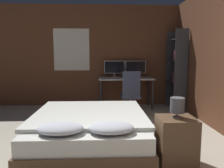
{
  "coord_description": "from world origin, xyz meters",
  "views": [
    {
      "loc": [
        -0.16,
        -2.06,
        1.35
      ],
      "look_at": [
        0.04,
        2.56,
        0.75
      ],
      "focal_mm": 35.0,
      "sensor_mm": 36.0,
      "label": 1
    }
  ],
  "objects_px": {
    "monitor_left": "(114,68)",
    "monitor_right": "(136,68)",
    "bedside_lamp": "(177,106)",
    "computer_mouse": "(137,78)",
    "office_chair": "(131,98)",
    "nightstand": "(176,141)",
    "bed": "(90,129)",
    "desk": "(126,82)",
    "keyboard": "(127,78)",
    "bookshelf": "(177,67)"
  },
  "relations": [
    {
      "from": "desk",
      "to": "bookshelf",
      "type": "distance_m",
      "value": 1.35
    },
    {
      "from": "computer_mouse",
      "to": "monitor_left",
      "type": "bearing_deg",
      "value": 142.3
    },
    {
      "from": "monitor_right",
      "to": "office_chair",
      "type": "bearing_deg",
      "value": -104.77
    },
    {
      "from": "monitor_left",
      "to": "keyboard",
      "type": "bearing_deg",
      "value": -56.42
    },
    {
      "from": "bed",
      "to": "monitor_right",
      "type": "relative_size",
      "value": 3.53
    },
    {
      "from": "bedside_lamp",
      "to": "computer_mouse",
      "type": "distance_m",
      "value": 2.85
    },
    {
      "from": "monitor_right",
      "to": "bookshelf",
      "type": "xyz_separation_m",
      "value": [
        0.98,
        -0.43,
        0.05
      ]
    },
    {
      "from": "bookshelf",
      "to": "monitor_left",
      "type": "bearing_deg",
      "value": 164.4
    },
    {
      "from": "bedside_lamp",
      "to": "bookshelf",
      "type": "xyz_separation_m",
      "value": [
        0.96,
        2.84,
        0.33
      ]
    },
    {
      "from": "bed",
      "to": "computer_mouse",
      "type": "bearing_deg",
      "value": 63.86
    },
    {
      "from": "monitor_left",
      "to": "office_chair",
      "type": "height_order",
      "value": "monitor_left"
    },
    {
      "from": "nightstand",
      "to": "monitor_left",
      "type": "relative_size",
      "value": 1.1
    },
    {
      "from": "monitor_left",
      "to": "computer_mouse",
      "type": "bearing_deg",
      "value": -37.7
    },
    {
      "from": "office_chair",
      "to": "nightstand",
      "type": "bearing_deg",
      "value": -83.33
    },
    {
      "from": "nightstand",
      "to": "bookshelf",
      "type": "xyz_separation_m",
      "value": [
        0.96,
        2.84,
        0.78
      ]
    },
    {
      "from": "computer_mouse",
      "to": "bookshelf",
      "type": "distance_m",
      "value": 1.04
    },
    {
      "from": "bed",
      "to": "monitor_left",
      "type": "bearing_deg",
      "value": 78.87
    },
    {
      "from": "nightstand",
      "to": "computer_mouse",
      "type": "height_order",
      "value": "computer_mouse"
    },
    {
      "from": "keyboard",
      "to": "monitor_left",
      "type": "bearing_deg",
      "value": 123.58
    },
    {
      "from": "bedside_lamp",
      "to": "keyboard",
      "type": "bearing_deg",
      "value": 96.14
    },
    {
      "from": "nightstand",
      "to": "desk",
      "type": "distance_m",
      "value": 3.1
    },
    {
      "from": "monitor_right",
      "to": "bedside_lamp",
      "type": "bearing_deg",
      "value": -89.65
    },
    {
      "from": "computer_mouse",
      "to": "bedside_lamp",
      "type": "bearing_deg",
      "value": -89.31
    },
    {
      "from": "bed",
      "to": "computer_mouse",
      "type": "relative_size",
      "value": 27.43
    },
    {
      "from": "monitor_left",
      "to": "nightstand",
      "type": "bearing_deg",
      "value": -79.75
    },
    {
      "from": "desk",
      "to": "bedside_lamp",
      "type": "bearing_deg",
      "value": -84.29
    },
    {
      "from": "bedside_lamp",
      "to": "office_chair",
      "type": "bearing_deg",
      "value": 96.67
    },
    {
      "from": "bedside_lamp",
      "to": "monitor_right",
      "type": "xyz_separation_m",
      "value": [
        -0.02,
        3.28,
        0.28
      ]
    },
    {
      "from": "nightstand",
      "to": "monitor_right",
      "type": "xyz_separation_m",
      "value": [
        -0.02,
        3.28,
        0.73
      ]
    },
    {
      "from": "desk",
      "to": "monitor_left",
      "type": "xyz_separation_m",
      "value": [
        -0.29,
        0.22,
        0.35
      ]
    },
    {
      "from": "monitor_left",
      "to": "monitor_right",
      "type": "distance_m",
      "value": 0.57
    },
    {
      "from": "bedside_lamp",
      "to": "monitor_right",
      "type": "relative_size",
      "value": 0.46
    },
    {
      "from": "desk",
      "to": "keyboard",
      "type": "height_order",
      "value": "keyboard"
    },
    {
      "from": "bedside_lamp",
      "to": "computer_mouse",
      "type": "bearing_deg",
      "value": 90.69
    },
    {
      "from": "bed",
      "to": "keyboard",
      "type": "relative_size",
      "value": 5.29
    },
    {
      "from": "monitor_left",
      "to": "bookshelf",
      "type": "bearing_deg",
      "value": -15.6
    },
    {
      "from": "bed",
      "to": "bookshelf",
      "type": "height_order",
      "value": "bookshelf"
    },
    {
      "from": "desk",
      "to": "monitor_right",
      "type": "relative_size",
      "value": 2.57
    },
    {
      "from": "bedside_lamp",
      "to": "bookshelf",
      "type": "bearing_deg",
      "value": 71.25
    },
    {
      "from": "nightstand",
      "to": "computer_mouse",
      "type": "distance_m",
      "value": 2.89
    },
    {
      "from": "desk",
      "to": "bed",
      "type": "bearing_deg",
      "value": -108.46
    },
    {
      "from": "monitor_left",
      "to": "monitor_right",
      "type": "relative_size",
      "value": 1.0
    },
    {
      "from": "desk",
      "to": "monitor_left",
      "type": "distance_m",
      "value": 0.5
    },
    {
      "from": "monitor_left",
      "to": "keyboard",
      "type": "relative_size",
      "value": 1.5
    },
    {
      "from": "monitor_right",
      "to": "keyboard",
      "type": "xyz_separation_m",
      "value": [
        -0.29,
        -0.43,
        -0.24
      ]
    },
    {
      "from": "desk",
      "to": "computer_mouse",
      "type": "xyz_separation_m",
      "value": [
        0.27,
        -0.21,
        0.12
      ]
    },
    {
      "from": "bedside_lamp",
      "to": "monitor_right",
      "type": "bearing_deg",
      "value": 90.35
    },
    {
      "from": "desk",
      "to": "keyboard",
      "type": "xyz_separation_m",
      "value": [
        0.0,
        -0.21,
        0.11
      ]
    },
    {
      "from": "nightstand",
      "to": "monitor_right",
      "type": "height_order",
      "value": "monitor_right"
    },
    {
      "from": "nightstand",
      "to": "bedside_lamp",
      "type": "height_order",
      "value": "bedside_lamp"
    }
  ]
}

